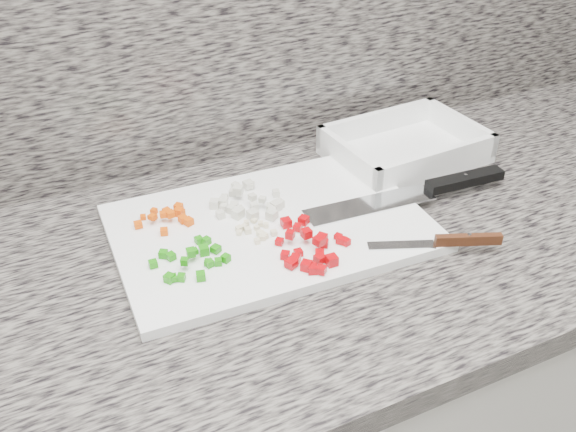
# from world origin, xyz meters

# --- Properties ---
(countertop) EXTENTS (3.96, 0.64, 0.04)m
(countertop) POSITION_xyz_m (0.00, 1.44, 0.88)
(countertop) COLOR #68635B
(countertop) RESTS_ON cabinet
(cutting_board) EXTENTS (0.48, 0.33, 0.02)m
(cutting_board) POSITION_xyz_m (0.09, 1.48, 0.91)
(cutting_board) COLOR white
(cutting_board) RESTS_ON countertop
(carrot_pile) EXTENTS (0.09, 0.07, 0.02)m
(carrot_pile) POSITION_xyz_m (-0.05, 1.56, 0.92)
(carrot_pile) COLOR #DC4A04
(carrot_pile) RESTS_ON cutting_board
(onion_pile) EXTENTS (0.12, 0.13, 0.02)m
(onion_pile) POSITION_xyz_m (0.07, 1.54, 0.92)
(onion_pile) COLOR beige
(onion_pile) RESTS_ON cutting_board
(green_pepper_pile) EXTENTS (0.11, 0.09, 0.02)m
(green_pepper_pile) POSITION_xyz_m (-0.05, 1.44, 0.92)
(green_pepper_pile) COLOR #1A820B
(green_pepper_pile) RESTS_ON cutting_board
(red_pepper_pile) EXTENTS (0.11, 0.14, 0.02)m
(red_pepper_pile) POSITION_xyz_m (0.11, 1.39, 0.92)
(red_pepper_pile) COLOR #AE0208
(red_pepper_pile) RESTS_ON cutting_board
(garlic_pile) EXTENTS (0.06, 0.06, 0.01)m
(garlic_pile) POSITION_xyz_m (0.06, 1.47, 0.92)
(garlic_pile) COLOR beige
(garlic_pile) RESTS_ON cutting_board
(chef_knife) EXTENTS (0.36, 0.06, 0.02)m
(chef_knife) POSITION_xyz_m (0.37, 1.45, 0.92)
(chef_knife) COLOR silver
(chef_knife) RESTS_ON cutting_board
(paring_knife) EXTENTS (0.19, 0.09, 0.02)m
(paring_knife) POSITION_xyz_m (0.30, 1.32, 0.92)
(paring_knife) COLOR silver
(paring_knife) RESTS_ON cutting_board
(tray) EXTENTS (0.28, 0.21, 0.06)m
(tray) POSITION_xyz_m (0.41, 1.59, 0.92)
(tray) COLOR white
(tray) RESTS_ON countertop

